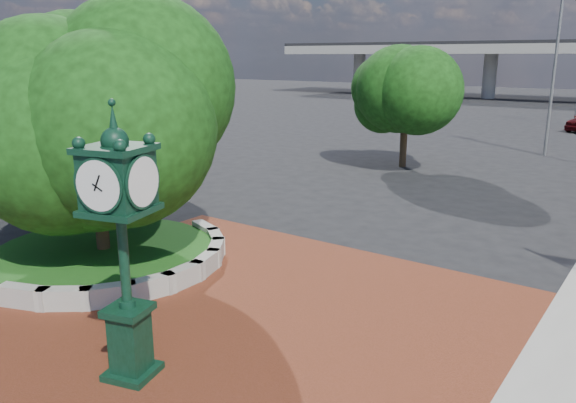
{
  "coord_description": "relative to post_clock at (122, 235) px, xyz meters",
  "views": [
    {
      "loc": [
        8.04,
        -9.22,
        5.7
      ],
      "look_at": [
        0.37,
        1.5,
        2.26
      ],
      "focal_mm": 35.0,
      "sensor_mm": 36.0,
      "label": 1
    }
  ],
  "objects": [
    {
      "name": "planter_wall",
      "position": [
        -3.13,
        3.45,
        -2.45
      ],
      "size": [
        2.96,
        6.77,
        0.54
      ],
      "color": "#9E9B93",
      "rests_on": "ground"
    },
    {
      "name": "plaza",
      "position": [
        -0.42,
        2.45,
        -2.7
      ],
      "size": [
        12.0,
        12.0,
        0.04
      ],
      "primitive_type": "cube",
      "color": "maroon",
      "rests_on": "ground"
    },
    {
      "name": "tree_street",
      "position": [
        -4.42,
        21.45,
        0.52
      ],
      "size": [
        4.4,
        4.4,
        5.45
      ],
      "color": "#38281C",
      "rests_on": "ground"
    },
    {
      "name": "ground",
      "position": [
        -0.42,
        3.45,
        -2.72
      ],
      "size": [
        200.0,
        200.0,
        0.0
      ],
      "primitive_type": "plane",
      "color": "black",
      "rests_on": "ground"
    },
    {
      "name": "street_lamp_near",
      "position": [
        1.15,
        29.38,
        3.03
      ],
      "size": [
        2.06,
        1.08,
        9.8
      ],
      "color": "slate",
      "rests_on": "ground"
    },
    {
      "name": "grass_bed",
      "position": [
        -5.42,
        3.45,
        -2.52
      ],
      "size": [
        6.1,
        6.1,
        0.4
      ],
      "primitive_type": "cylinder",
      "color": "#1A4513",
      "rests_on": "ground"
    },
    {
      "name": "post_clock",
      "position": [
        0.0,
        0.0,
        0.0
      ],
      "size": [
        1.22,
        1.22,
        4.94
      ],
      "color": "black",
      "rests_on": "ground"
    },
    {
      "name": "tree_northwest",
      "position": [
        -13.42,
        8.45,
        1.41
      ],
      "size": [
        5.6,
        5.6,
        6.93
      ],
      "color": "#38281C",
      "rests_on": "ground"
    },
    {
      "name": "tree_planter",
      "position": [
        -5.42,
        3.45,
        1.01
      ],
      "size": [
        5.2,
        5.2,
        6.33
      ],
      "color": "#38281C",
      "rests_on": "ground"
    }
  ]
}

